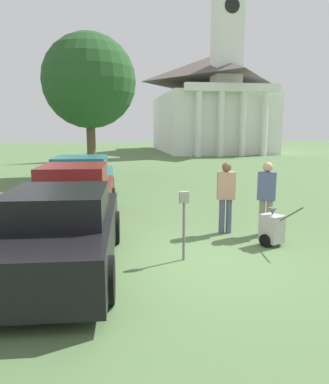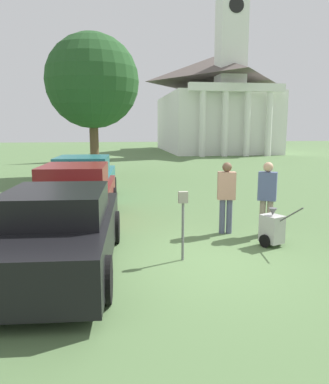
{
  "view_description": "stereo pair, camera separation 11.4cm",
  "coord_description": "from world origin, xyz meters",
  "px_view_note": "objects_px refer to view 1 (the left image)",
  "views": [
    {
      "loc": [
        -1.69,
        -6.72,
        2.56
      ],
      "look_at": [
        -0.39,
        1.58,
        1.1
      ],
      "focal_mm": 35.0,
      "sensor_mm": 36.0,
      "label": 1
    },
    {
      "loc": [
        -1.58,
        -6.73,
        2.56
      ],
      "look_at": [
        -0.39,
        1.58,
        1.1
      ],
      "focal_mm": 35.0,
      "sensor_mm": 36.0,
      "label": 2
    }
  ],
  "objects_px": {
    "equipment_cart": "(272,228)",
    "person_supervisor": "(267,194)",
    "parked_car_teal": "(82,181)",
    "church": "(210,100)",
    "parked_car_black": "(61,232)",
    "person_worker": "(226,193)",
    "parked_car_maroon": "(75,197)",
    "parking_meter": "(184,213)"
  },
  "relations": [
    {
      "from": "person_worker",
      "to": "parked_car_maroon",
      "type": "bearing_deg",
      "value": -11.98
    },
    {
      "from": "parked_car_teal",
      "to": "equipment_cart",
      "type": "distance_m",
      "value": 7.13
    },
    {
      "from": "parked_car_black",
      "to": "person_supervisor",
      "type": "relative_size",
      "value": 2.75
    },
    {
      "from": "person_supervisor",
      "to": "parked_car_maroon",
      "type": "bearing_deg",
      "value": 7.91
    },
    {
      "from": "church",
      "to": "parked_car_black",
      "type": "bearing_deg",
      "value": -109.86
    },
    {
      "from": "church",
      "to": "person_worker",
      "type": "bearing_deg",
      "value": -104.81
    },
    {
      "from": "person_worker",
      "to": "parked_car_black",
      "type": "bearing_deg",
      "value": 36.19
    },
    {
      "from": "parked_car_maroon",
      "to": "parked_car_teal",
      "type": "relative_size",
      "value": 0.97
    },
    {
      "from": "parked_car_black",
      "to": "church",
      "type": "xyz_separation_m",
      "value": [
        11.92,
        33.0,
        4.73
      ]
    },
    {
      "from": "parked_car_black",
      "to": "parked_car_maroon",
      "type": "distance_m",
      "value": 3.29
    },
    {
      "from": "parked_car_black",
      "to": "person_worker",
      "type": "distance_m",
      "value": 4.12
    },
    {
      "from": "parked_car_maroon",
      "to": "person_supervisor",
      "type": "relative_size",
      "value": 2.71
    },
    {
      "from": "parked_car_black",
      "to": "church",
      "type": "relative_size",
      "value": 0.21
    },
    {
      "from": "parked_car_teal",
      "to": "church",
      "type": "bearing_deg",
      "value": 69.4
    },
    {
      "from": "parked_car_black",
      "to": "person_worker",
      "type": "height_order",
      "value": "person_worker"
    },
    {
      "from": "parked_car_black",
      "to": "person_supervisor",
      "type": "height_order",
      "value": "person_supervisor"
    },
    {
      "from": "person_worker",
      "to": "church",
      "type": "distance_m",
      "value": 32.55
    },
    {
      "from": "equipment_cart",
      "to": "person_supervisor",
      "type": "bearing_deg",
      "value": 51.43
    },
    {
      "from": "parked_car_black",
      "to": "person_worker",
      "type": "bearing_deg",
      "value": 29.88
    },
    {
      "from": "parked_car_teal",
      "to": "person_worker",
      "type": "relative_size",
      "value": 2.83
    },
    {
      "from": "person_supervisor",
      "to": "person_worker",
      "type": "bearing_deg",
      "value": 10.61
    },
    {
      "from": "parked_car_black",
      "to": "parked_car_teal",
      "type": "bearing_deg",
      "value": 93.49
    },
    {
      "from": "parked_car_teal",
      "to": "person_supervisor",
      "type": "distance_m",
      "value": 6.65
    },
    {
      "from": "parking_meter",
      "to": "parked_car_teal",
      "type": "bearing_deg",
      "value": 110.22
    },
    {
      "from": "parked_car_maroon",
      "to": "equipment_cart",
      "type": "distance_m",
      "value": 5.09
    },
    {
      "from": "person_supervisor",
      "to": "parking_meter",
      "type": "bearing_deg",
      "value": 60.46
    },
    {
      "from": "parked_car_maroon",
      "to": "church",
      "type": "xyz_separation_m",
      "value": [
        11.92,
        29.7,
        4.7
      ]
    },
    {
      "from": "church",
      "to": "person_supervisor",
      "type": "bearing_deg",
      "value": -103.13
    },
    {
      "from": "parked_car_maroon",
      "to": "equipment_cart",
      "type": "xyz_separation_m",
      "value": [
        4.37,
        -2.58,
        -0.35
      ]
    },
    {
      "from": "parking_meter",
      "to": "equipment_cart",
      "type": "height_order",
      "value": "parking_meter"
    },
    {
      "from": "parked_car_maroon",
      "to": "parked_car_teal",
      "type": "xyz_separation_m",
      "value": [
        0.0,
        3.05,
        -0.01
      ]
    },
    {
      "from": "person_worker",
      "to": "parked_car_teal",
      "type": "bearing_deg",
      "value": -41.04
    },
    {
      "from": "equipment_cart",
      "to": "parked_car_maroon",
      "type": "bearing_deg",
      "value": 125.09
    },
    {
      "from": "equipment_cart",
      "to": "church",
      "type": "relative_size",
      "value": 0.04
    },
    {
      "from": "parking_meter",
      "to": "person_supervisor",
      "type": "distance_m",
      "value": 2.68
    },
    {
      "from": "parking_meter",
      "to": "person_worker",
      "type": "bearing_deg",
      "value": 50.72
    },
    {
      "from": "parked_car_maroon",
      "to": "person_worker",
      "type": "bearing_deg",
      "value": -18.29
    },
    {
      "from": "parked_car_maroon",
      "to": "person_worker",
      "type": "xyz_separation_m",
      "value": [
        3.68,
        -1.47,
        0.26
      ]
    },
    {
      "from": "parked_car_teal",
      "to": "equipment_cart",
      "type": "height_order",
      "value": "parked_car_teal"
    },
    {
      "from": "parked_car_teal",
      "to": "church",
      "type": "relative_size",
      "value": 0.22
    },
    {
      "from": "church",
      "to": "equipment_cart",
      "type": "bearing_deg",
      "value": -103.16
    },
    {
      "from": "parked_car_black",
      "to": "parked_car_teal",
      "type": "distance_m",
      "value": 6.34
    }
  ]
}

